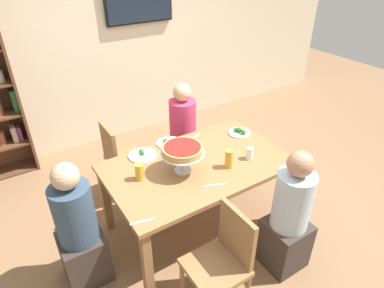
{
  "coord_description": "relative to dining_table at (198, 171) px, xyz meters",
  "views": [
    {
      "loc": [
        -1.36,
        -2.01,
        2.44
      ],
      "look_at": [
        0.0,
        0.1,
        0.89
      ],
      "focal_mm": 31.14,
      "sensor_mm": 36.0,
      "label": 1
    }
  ],
  "objects": [
    {
      "name": "cutlery_fork_near",
      "position": [
        -0.06,
        -0.33,
        0.09
      ],
      "size": [
        0.17,
        0.08,
        0.0
      ],
      "primitive_type": "cube",
      "rotation": [
        0.0,
        0.0,
        -0.39
      ],
      "color": "silver",
      "rests_on": "dining_table"
    },
    {
      "name": "diner_near_right",
      "position": [
        0.37,
        -0.78,
        -0.16
      ],
      "size": [
        0.34,
        0.34,
        1.15
      ],
      "rotation": [
        0.0,
        0.0,
        1.57
      ],
      "color": "#382D28",
      "rests_on": "ground_plane"
    },
    {
      "name": "beer_glass_amber_tall",
      "position": [
        -0.53,
        0.07,
        0.16
      ],
      "size": [
        0.07,
        0.07,
        0.15
      ],
      "primitive_type": "cylinder",
      "color": "gold",
      "rests_on": "dining_table"
    },
    {
      "name": "salad_plate_spare",
      "position": [
        -0.06,
        0.42,
        0.1
      ],
      "size": [
        0.25,
        0.25,
        0.07
      ],
      "color": "white",
      "rests_on": "dining_table"
    },
    {
      "name": "television",
      "position": [
        0.5,
        2.11,
        1.13
      ],
      "size": [
        0.91,
        0.05,
        0.53
      ],
      "color": "black"
    },
    {
      "name": "deep_dish_pizza_stand",
      "position": [
        -0.17,
        -0.02,
        0.29
      ],
      "size": [
        0.37,
        0.37,
        0.25
      ],
      "color": "silver",
      "rests_on": "dining_table"
    },
    {
      "name": "beer_glass_amber_short",
      "position": [
        0.2,
        -0.19,
        0.17
      ],
      "size": [
        0.07,
        0.07,
        0.17
      ],
      "primitive_type": "cylinder",
      "color": "gold",
      "rests_on": "dining_table"
    },
    {
      "name": "cutlery_fork_far",
      "position": [
        0.21,
        0.39,
        0.09
      ],
      "size": [
        0.18,
        0.07,
        0.0
      ],
      "primitive_type": "cube",
      "rotation": [
        0.0,
        0.0,
        3.47
      ],
      "color": "silver",
      "rests_on": "dining_table"
    },
    {
      "name": "cutlery_knife_near",
      "position": [
        -0.73,
        -0.39,
        0.09
      ],
      "size": [
        0.18,
        0.06,
        0.0
      ],
      "primitive_type": "cube",
      "rotation": [
        0.0,
        0.0,
        -0.22
      ],
      "color": "silver",
      "rests_on": "dining_table"
    },
    {
      "name": "ground_plane",
      "position": [
        0.0,
        0.0,
        -0.65
      ],
      "size": [
        12.0,
        12.0,
        0.0
      ],
      "primitive_type": "plane",
      "color": "#846042"
    },
    {
      "name": "diner_head_west",
      "position": [
        -1.11,
        0.0,
        -0.16
      ],
      "size": [
        0.34,
        0.34,
        1.15
      ],
      "color": "#382D28",
      "rests_on": "ground_plane"
    },
    {
      "name": "chair_far_left",
      "position": [
        -0.42,
        0.83,
        -0.17
      ],
      "size": [
        0.4,
        0.4,
        0.87
      ],
      "rotation": [
        0.0,
        0.0,
        -1.57
      ],
      "color": "olive",
      "rests_on": "ground_plane"
    },
    {
      "name": "rear_partition",
      "position": [
        0.0,
        2.2,
        0.75
      ],
      "size": [
        8.0,
        0.12,
        2.8
      ],
      "primitive_type": "cube",
      "color": "beige",
      "rests_on": "ground_plane"
    },
    {
      "name": "chair_near_left",
      "position": [
        -0.3,
        -0.78,
        -0.17
      ],
      "size": [
        0.4,
        0.4,
        0.87
      ],
      "rotation": [
        0.0,
        0.0,
        1.57
      ],
      "color": "olive",
      "rests_on": "ground_plane"
    },
    {
      "name": "salad_plate_near_diner",
      "position": [
        0.65,
        0.21,
        0.11
      ],
      "size": [
        0.23,
        0.23,
        0.07
      ],
      "color": "white",
      "rests_on": "dining_table"
    },
    {
      "name": "water_glass_clear_near",
      "position": [
        0.43,
        -0.19,
        0.14
      ],
      "size": [
        0.06,
        0.06,
        0.11
      ],
      "primitive_type": "cylinder",
      "color": "white",
      "rests_on": "dining_table"
    },
    {
      "name": "salad_plate_far_diner",
      "position": [
        -0.36,
        0.38,
        0.1
      ],
      "size": [
        0.26,
        0.26,
        0.06
      ],
      "color": "white",
      "rests_on": "dining_table"
    },
    {
      "name": "diner_far_right",
      "position": [
        0.34,
        0.82,
        -0.16
      ],
      "size": [
        0.34,
        0.34,
        1.15
      ],
      "rotation": [
        0.0,
        0.0,
        -1.57
      ],
      "color": "#382D28",
      "rests_on": "ground_plane"
    },
    {
      "name": "dining_table",
      "position": [
        0.0,
        0.0,
        0.0
      ],
      "size": [
        1.62,
        0.99,
        0.74
      ],
      "color": "olive",
      "rests_on": "ground_plane"
    }
  ]
}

